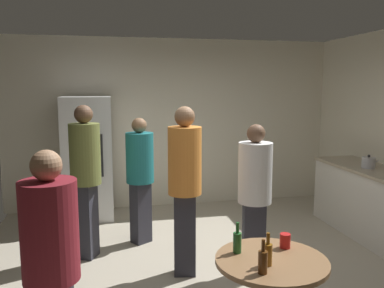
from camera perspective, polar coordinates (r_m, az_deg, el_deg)
name	(u,v)px	position (r m, az deg, el deg)	size (l,w,h in m)	color
ground_plane	(215,280)	(4.37, 3.33, -18.89)	(5.20, 5.20, 0.10)	#B2A893
wall_back	(174,123)	(6.49, -2.61, 2.98)	(5.32, 0.06, 2.70)	silver
refrigerator	(88,158)	(6.05, -14.68, -1.97)	(0.70, 0.68, 1.80)	white
kitchen_counter	(378,205)	(5.63, 25.08, -7.94)	(0.64, 2.14, 0.90)	beige
kettle	(369,163)	(5.62, 23.97, -2.45)	(0.24, 0.17, 0.18)	#B2B2B7
foreground_table	(271,273)	(3.03, 11.25, -17.62)	(0.80, 0.80, 0.73)	olive
beer_bottle_amber	(268,254)	(2.85, 10.76, -15.15)	(0.06, 0.06, 0.23)	#8C5919
beer_bottle_brown	(263,261)	(2.73, 10.11, -16.17)	(0.06, 0.06, 0.23)	#593314
beer_bottle_green	(237,242)	(3.01, 6.50, -13.73)	(0.06, 0.06, 0.23)	#26662D
plastic_cup_red	(285,241)	(3.17, 13.19, -13.34)	(0.08, 0.08, 0.11)	red
person_in_maroon_shirt	(51,257)	(2.64, -19.53, -15.03)	(0.44, 0.44, 1.58)	#2D2D38
person_in_teal_shirt	(140,171)	(4.95, -7.45, -3.85)	(0.47, 0.47, 1.57)	#2D2D38
person_in_white_shirt	(255,189)	(4.10, 8.97, -6.36)	(0.40, 0.40, 1.57)	#2D2D38
person_in_olive_shirt	(86,170)	(4.61, -14.99, -3.55)	(0.45, 0.45, 1.75)	#2D2D38
person_in_orange_shirt	(185,178)	(4.04, -1.04, -4.86)	(0.40, 0.40, 1.75)	#2D2D38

